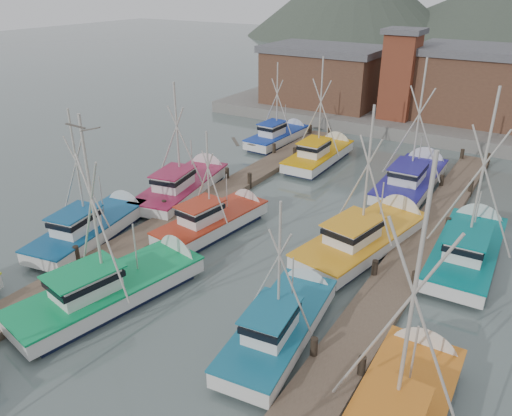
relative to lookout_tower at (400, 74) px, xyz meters
The scene contains 21 objects.
ground 33.52m from the lookout_tower, 86.53° to the right, with size 260.00×260.00×0.00m, color #536462.
dock_left 29.87m from the lookout_tower, 99.80° to the right, with size 2.30×46.00×1.50m.
dock_right 30.79m from the lookout_tower, 72.73° to the right, with size 2.30×46.00×1.50m.
quay 6.67m from the lookout_tower, 63.43° to the left, with size 44.00×16.00×1.20m, color gray.
shed_left 9.30m from the lookout_tower, 167.47° to the left, with size 12.72×8.48×6.20m.
shed_center 8.99m from the lookout_tower, 26.57° to the left, with size 14.84×9.54×6.90m.
lookout_tower is the anchor object (origin of this frame).
distant_hills 90.40m from the lookout_tower, 96.85° to the left, with size 175.00×140.00×42.00m.
boat_4 36.24m from the lookout_tower, 93.02° to the right, with size 4.81×10.20×10.08m.
boat_5 35.02m from the lookout_tower, 79.80° to the right, with size 3.47×8.57×7.28m.
boat_6 33.45m from the lookout_tower, 103.63° to the right, with size 4.12×9.06×8.63m.
boat_7 38.45m from the lookout_tower, 71.91° to the right, with size 4.39×9.30×11.02m.
boat_8 28.07m from the lookout_tower, 94.42° to the right, with size 3.50×8.52×7.04m.
boat_9 25.98m from the lookout_tower, 75.37° to the right, with size 5.02×10.59×9.31m.
boat_10 25.71m from the lookout_tower, 107.01° to the right, with size 4.68×10.01×8.90m.
boat_11 26.30m from the lookout_tower, 63.39° to the right, with size 4.23×9.72×10.46m.
boat_12 14.00m from the lookout_tower, 98.84° to the right, with size 3.77×9.03×9.44m.
boat_13 16.34m from the lookout_tower, 67.24° to the right, with size 4.19×10.28×10.33m.
boat_14 13.58m from the lookout_tower, 126.67° to the right, with size 3.30×8.24×8.05m.
gull_near 38.00m from the lookout_tower, 90.58° to the right, with size 1.53×0.66×0.24m.
gull_far 32.97m from the lookout_tower, 84.34° to the right, with size 1.46×0.64×0.24m.
Camera 1 is at (12.32, -16.49, 14.14)m, focal length 35.00 mm.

